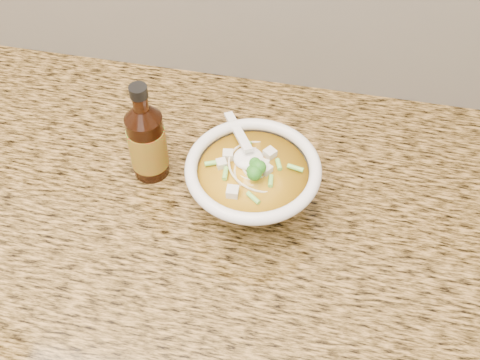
# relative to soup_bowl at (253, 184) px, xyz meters

# --- Properties ---
(cabinet) EXTENTS (4.00, 0.65, 0.86)m
(cabinet) POSITION_rel_soup_bowl_xyz_m (-0.37, -0.01, -0.52)
(cabinet) COLOR black
(cabinet) RESTS_ON ground
(counter_slab) EXTENTS (4.00, 0.68, 0.04)m
(counter_slab) POSITION_rel_soup_bowl_xyz_m (-0.37, -0.01, -0.07)
(counter_slab) COLOR #A1763B
(counter_slab) RESTS_ON cabinet
(soup_bowl) EXTENTS (0.21, 0.22, 0.11)m
(soup_bowl) POSITION_rel_soup_bowl_xyz_m (0.00, 0.00, 0.00)
(soup_bowl) COLOR white
(soup_bowl) RESTS_ON counter_slab
(hot_sauce_bottle) EXTENTS (0.07, 0.07, 0.18)m
(hot_sauce_bottle) POSITION_rel_soup_bowl_xyz_m (-0.18, 0.03, 0.02)
(hot_sauce_bottle) COLOR black
(hot_sauce_bottle) RESTS_ON counter_slab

